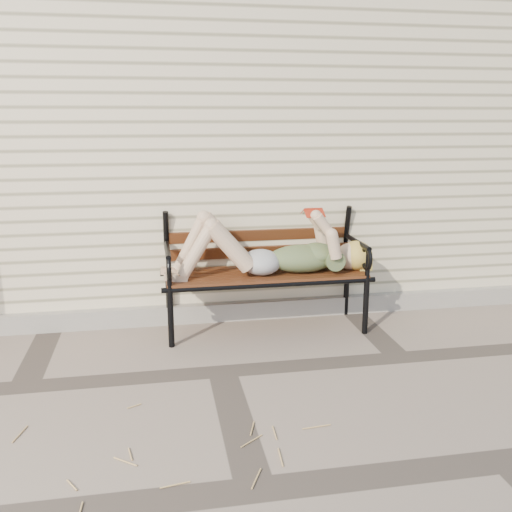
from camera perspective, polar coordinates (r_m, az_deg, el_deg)
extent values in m
plane|color=gray|center=(3.86, -3.38, -11.45)|extent=(80.00, 80.00, 0.00)
cube|color=beige|center=(6.48, -6.87, 12.45)|extent=(8.00, 4.00, 3.00)
cube|color=#9F9A90|center=(4.73, -4.83, -5.64)|extent=(8.00, 0.10, 0.15)
cylinder|color=black|center=(4.20, -8.53, -6.09)|extent=(0.04, 0.04, 0.45)
cylinder|color=black|center=(4.63, -8.72, -4.20)|extent=(0.04, 0.04, 0.45)
cylinder|color=black|center=(4.49, 10.92, -4.89)|extent=(0.04, 0.04, 0.45)
cylinder|color=black|center=(4.89, 9.03, -3.23)|extent=(0.04, 0.04, 0.45)
cube|color=#552816|center=(4.43, 0.95, -1.82)|extent=(1.53, 0.49, 0.03)
cylinder|color=black|center=(4.22, 1.55, -2.91)|extent=(1.61, 0.04, 0.04)
cylinder|color=black|center=(4.65, 0.41, -1.32)|extent=(1.61, 0.04, 0.04)
torus|color=black|center=(4.65, 0.17, 5.28)|extent=(0.28, 0.04, 0.28)
ellipsoid|color=#0B464F|center=(4.43, 4.62, -0.24)|extent=(0.54, 0.31, 0.21)
ellipsoid|color=#0B464F|center=(4.45, 6.13, 0.27)|extent=(0.26, 0.30, 0.16)
ellipsoid|color=#A7A8AC|center=(4.36, 0.52, -0.62)|extent=(0.30, 0.34, 0.19)
sphere|color=beige|center=(4.54, 9.41, -0.02)|extent=(0.22, 0.22, 0.22)
ellipsoid|color=#D7BF51|center=(4.56, 10.01, 0.07)|extent=(0.25, 0.26, 0.23)
cube|color=#9E2512|center=(4.37, 5.74, 4.68)|extent=(0.14, 0.02, 0.02)
cube|color=silver|center=(4.34, 5.88, 4.23)|extent=(0.14, 0.09, 0.05)
cube|color=silver|center=(4.42, 5.58, 4.42)|extent=(0.14, 0.09, 0.05)
cube|color=#9E2512|center=(4.33, 5.89, 4.28)|extent=(0.15, 0.09, 0.05)
cube|color=#9E2512|center=(4.42, 5.57, 4.47)|extent=(0.15, 0.09, 0.05)
cylinder|color=tan|center=(2.96, 3.32, -19.95)|extent=(0.03, 0.17, 0.01)
cylinder|color=tan|center=(2.91, -17.19, -21.25)|extent=(0.02, 0.09, 0.01)
cylinder|color=tan|center=(3.52, 12.83, -14.33)|extent=(0.14, 0.02, 0.01)
cylinder|color=tan|center=(3.05, 17.59, -19.45)|extent=(0.12, 0.12, 0.01)
cylinder|color=tan|center=(3.61, -15.33, -13.80)|extent=(0.03, 0.15, 0.01)
cylinder|color=tan|center=(3.62, 5.96, -13.21)|extent=(0.09, 0.01, 0.01)
cylinder|color=tan|center=(3.39, 0.34, -15.19)|extent=(0.08, 0.01, 0.01)
cylinder|color=tan|center=(3.25, 19.47, -17.37)|extent=(0.11, 0.01, 0.01)
cylinder|color=tan|center=(3.02, 7.78, -19.34)|extent=(0.09, 0.11, 0.01)
cylinder|color=tan|center=(3.42, -7.19, -15.01)|extent=(0.16, 0.06, 0.01)
cylinder|color=tan|center=(2.79, 5.03, -22.32)|extent=(0.07, 0.05, 0.01)
cylinder|color=tan|center=(3.80, 3.99, -11.78)|extent=(0.08, 0.06, 0.01)
cylinder|color=tan|center=(3.61, 2.65, -13.25)|extent=(0.11, 0.13, 0.01)
cylinder|color=tan|center=(2.73, -2.37, -23.25)|extent=(0.13, 0.06, 0.01)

